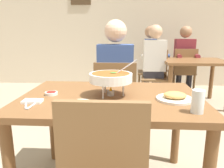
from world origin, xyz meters
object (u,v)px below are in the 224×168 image
at_px(chair_bg_middle, 155,73).
at_px(patron_bg_middle, 154,60).
at_px(appetizer_plate, 175,97).
at_px(sauce_dish, 51,93).
at_px(chair_diner_main, 115,98).
at_px(dining_table_main, 111,110).
at_px(chair_bg_right, 154,69).
at_px(patron_bg_left, 185,56).
at_px(curry_bowl, 111,78).
at_px(rice_plate, 82,106).
at_px(dining_table_far, 194,68).
at_px(patron_bg_right, 152,56).
at_px(drink_glass, 198,103).
at_px(chair_bg_left, 183,69).
at_px(diner_main, 116,76).

distance_m(chair_bg_middle, patron_bg_middle, 0.25).
bearing_deg(appetizer_plate, sauce_dish, 175.20).
bearing_deg(chair_diner_main, dining_table_main, -90.00).
bearing_deg(chair_bg_right, patron_bg_left, 3.51).
height_order(curry_bowl, rice_plate, curry_bowl).
distance_m(chair_diner_main, dining_table_far, 1.87).
bearing_deg(patron_bg_middle, patron_bg_right, 87.09).
bearing_deg(rice_plate, chair_diner_main, 81.58).
bearing_deg(dining_table_main, sauce_dish, -179.95).
height_order(sauce_dish, drink_glass, drink_glass).
height_order(appetizer_plate, patron_bg_right, patron_bg_right).
bearing_deg(chair_diner_main, patron_bg_left, 58.59).
xyz_separation_m(curry_bowl, appetizer_plate, (0.43, -0.08, -0.11)).
height_order(chair_diner_main, chair_bg_middle, same).
bearing_deg(rice_plate, chair_bg_left, 65.37).
bearing_deg(patron_bg_right, chair_diner_main, -107.04).
distance_m(rice_plate, chair_bg_right, 3.10).
xyz_separation_m(rice_plate, dining_table_far, (1.38, 2.42, -0.15)).
distance_m(chair_bg_middle, patron_bg_left, 0.82).
xyz_separation_m(curry_bowl, patron_bg_middle, (0.58, 2.16, -0.13)).
bearing_deg(chair_diner_main, patron_bg_right, 72.96).
bearing_deg(rice_plate, patron_bg_right, 75.82).
bearing_deg(chair_bg_middle, curry_bowl, -105.31).
height_order(chair_diner_main, appetizer_plate, chair_diner_main).
bearing_deg(appetizer_plate, chair_bg_left, 74.29).
height_order(dining_table_main, dining_table_far, same).
relative_size(drink_glass, chair_bg_left, 0.14).
distance_m(chair_diner_main, drink_glass, 1.18).
bearing_deg(chair_bg_middle, chair_bg_left, 34.39).
height_order(patron_bg_middle, patron_bg_right, same).
distance_m(appetizer_plate, patron_bg_left, 2.92).
xyz_separation_m(diner_main, chair_bg_right, (0.66, 1.94, -0.24)).
distance_m(diner_main, dining_table_far, 1.85).
bearing_deg(patron_bg_middle, dining_table_main, -104.90).
bearing_deg(dining_table_far, rice_plate, -119.61).
bearing_deg(patron_bg_left, drink_glass, -103.42).
distance_m(diner_main, patron_bg_right, 2.03).
xyz_separation_m(curry_bowl, rice_plate, (-0.15, -0.29, -0.11)).
relative_size(appetizer_plate, chair_bg_left, 0.27).
bearing_deg(appetizer_plate, chair_bg_middle, 85.49).
xyz_separation_m(diner_main, patron_bg_right, (0.60, 1.93, 0.00)).
bearing_deg(sauce_dish, curry_bowl, 0.95).
bearing_deg(curry_bowl, rice_plate, -117.07).
xyz_separation_m(diner_main, patron_bg_middle, (0.58, 1.40, 0.00)).
bearing_deg(chair_bg_left, dining_table_far, -86.13).
bearing_deg(curry_bowl, patron_bg_right, 77.33).
distance_m(dining_table_far, chair_bg_left, 0.52).
xyz_separation_m(chair_bg_right, patron_bg_left, (0.56, 0.03, 0.24)).
height_order(appetizer_plate, dining_table_far, appetizer_plate).
distance_m(diner_main, rice_plate, 1.06).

